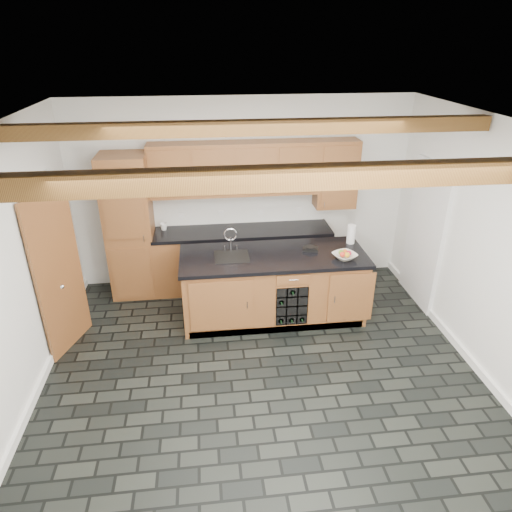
{
  "coord_description": "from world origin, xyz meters",
  "views": [
    {
      "loc": [
        -0.57,
        -4.04,
        3.53
      ],
      "look_at": [
        0.01,
        0.8,
        1.17
      ],
      "focal_mm": 32.0,
      "sensor_mm": 36.0,
      "label": 1
    }
  ],
  "objects_px": {
    "island": "(273,286)",
    "paper_towel": "(351,234)",
    "kitchen_scale": "(310,249)",
    "fruit_bowl": "(345,256)"
  },
  "relations": [
    {
      "from": "island",
      "to": "kitchen_scale",
      "type": "distance_m",
      "value": 0.71
    },
    {
      "from": "kitchen_scale",
      "to": "island",
      "type": "bearing_deg",
      "value": -155.97
    },
    {
      "from": "kitchen_scale",
      "to": "fruit_bowl",
      "type": "xyz_separation_m",
      "value": [
        0.39,
        -0.29,
        0.01
      ]
    },
    {
      "from": "paper_towel",
      "to": "kitchen_scale",
      "type": "bearing_deg",
      "value": -163.2
    },
    {
      "from": "island",
      "to": "paper_towel",
      "type": "relative_size",
      "value": 9.38
    },
    {
      "from": "fruit_bowl",
      "to": "paper_towel",
      "type": "height_order",
      "value": "paper_towel"
    },
    {
      "from": "island",
      "to": "paper_towel",
      "type": "height_order",
      "value": "paper_towel"
    },
    {
      "from": "island",
      "to": "fruit_bowl",
      "type": "distance_m",
      "value": 1.04
    },
    {
      "from": "island",
      "to": "kitchen_scale",
      "type": "bearing_deg",
      "value": 9.01
    },
    {
      "from": "island",
      "to": "fruit_bowl",
      "type": "relative_size",
      "value": 8.46
    }
  ]
}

